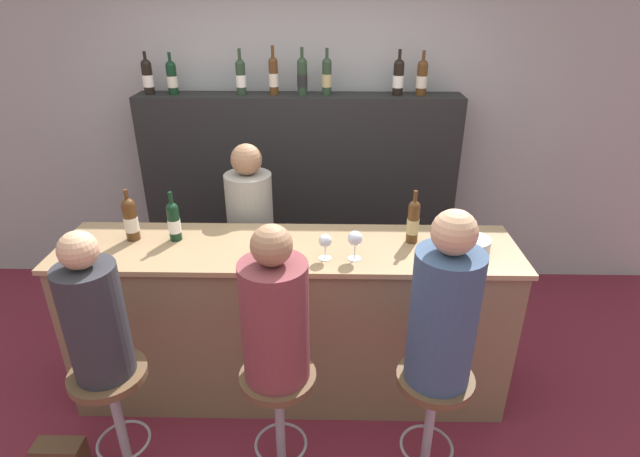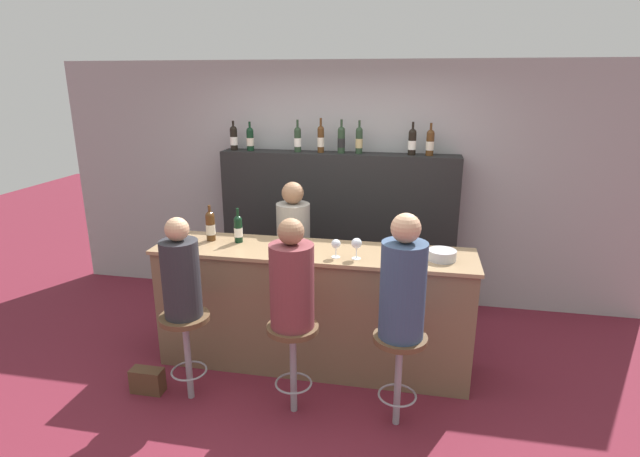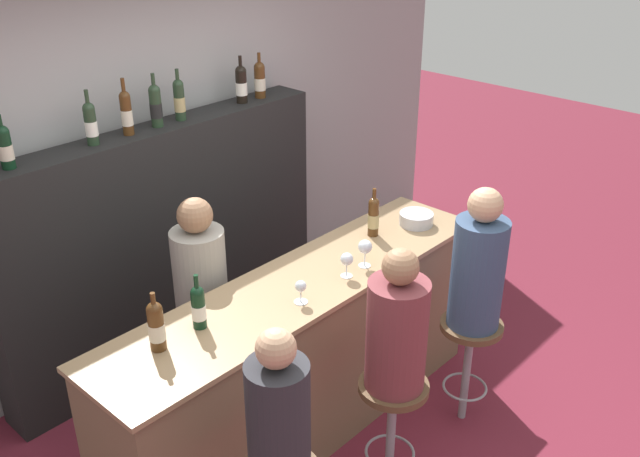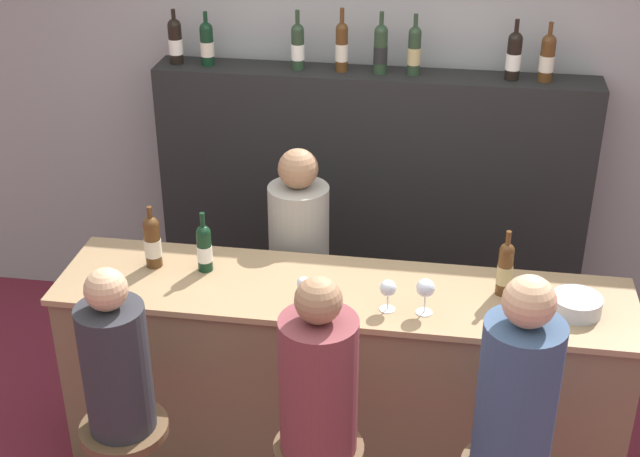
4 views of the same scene
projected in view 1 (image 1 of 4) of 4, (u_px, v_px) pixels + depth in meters
The scene contains 27 objects.
ground_plane at pixel (289, 419), 3.08m from camera, with size 16.00×16.00×0.00m, color maroon.
wall_back at pixel (301, 135), 4.13m from camera, with size 6.40×0.05×2.60m.
bar_counter at pixel (290, 321), 3.10m from camera, with size 2.66×0.61×1.06m.
back_bar_cabinet at pixel (301, 197), 4.13m from camera, with size 2.49×0.28×1.67m.
wine_bottle_counter_0 at pixel (130, 219), 2.90m from camera, with size 0.08×0.08×0.31m.
wine_bottle_counter_1 at pixel (174, 221), 2.90m from camera, with size 0.07×0.07×0.30m.
wine_bottle_counter_2 at pixel (413, 221), 2.87m from camera, with size 0.07×0.07×0.32m.
wine_bottle_backbar_0 at pixel (148, 76), 3.73m from camera, with size 0.08×0.08×0.31m.
wine_bottle_backbar_1 at pixel (172, 77), 3.73m from camera, with size 0.08×0.08×0.30m.
wine_bottle_backbar_2 at pixel (241, 76), 3.72m from camera, with size 0.07×0.07×0.33m.
wine_bottle_backbar_3 at pixel (273, 75), 3.71m from camera, with size 0.07×0.07×0.35m.
wine_bottle_backbar_4 at pixel (302, 76), 3.71m from camera, with size 0.08×0.08×0.34m.
wine_bottle_backbar_5 at pixel (327, 76), 3.70m from camera, with size 0.07×0.07×0.33m.
wine_bottle_backbar_6 at pixel (398, 77), 3.70m from camera, with size 0.08×0.08×0.33m.
wine_bottle_backbar_7 at pixel (422, 77), 3.69m from camera, with size 0.08×0.08×0.32m.
wine_glass_0 at pixel (257, 243), 2.71m from camera, with size 0.08×0.08×0.13m.
wine_glass_1 at pixel (325, 242), 2.70m from camera, with size 0.07×0.07×0.15m.
wine_glass_2 at pixel (355, 239), 2.69m from camera, with size 0.08×0.08×0.17m.
metal_bowl at pixel (470, 245), 2.81m from camera, with size 0.22×0.22×0.08m.
bar_stool_left at pixel (113, 395), 2.51m from camera, with size 0.38×0.38×0.71m.
guest_seated_left at pixel (94, 315), 2.29m from camera, with size 0.28×0.28×0.76m.
bar_stool_middle at pixel (279, 398), 2.49m from camera, with size 0.38×0.38×0.71m.
guest_seated_middle at pixel (275, 315), 2.27m from camera, with size 0.31×0.31×0.80m.
bar_stool_right at pixel (432, 400), 2.48m from camera, with size 0.38×0.38×0.71m.
guest_seated_right at pixel (444, 310), 2.24m from camera, with size 0.31×0.31×0.87m.
bartender at pixel (253, 255), 3.52m from camera, with size 0.31×0.31×1.51m.
handbag at pixel (61, 457), 2.71m from camera, with size 0.26×0.12×0.20m.
Camera 1 is at (0.24, -2.25, 2.40)m, focal length 28.00 mm.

